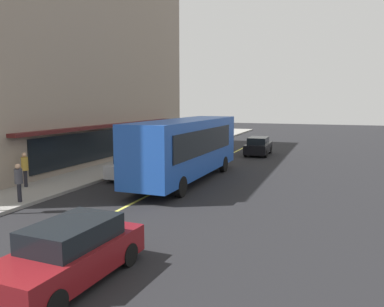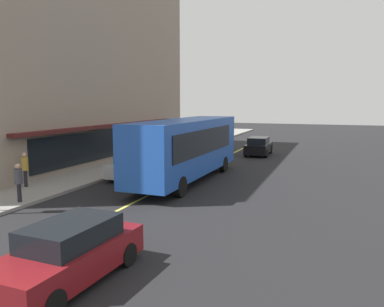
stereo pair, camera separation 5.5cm
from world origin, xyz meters
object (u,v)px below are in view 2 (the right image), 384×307
(car_maroon, at_px, (69,253))
(pedestrian_near_storefront, at_px, (25,166))
(car_silver, at_px, (137,165))
(pedestrian_mid_block, at_px, (18,179))
(car_black, at_px, (259,146))
(bus, at_px, (187,146))

(car_maroon, bearing_deg, pedestrian_near_storefront, 48.82)
(car_silver, xyz_separation_m, pedestrian_mid_block, (-7.26, 1.81, 0.42))
(pedestrian_near_storefront, bearing_deg, car_black, -26.98)
(car_silver, relative_size, pedestrian_mid_block, 2.58)
(pedestrian_mid_block, bearing_deg, car_black, -19.03)
(bus, relative_size, pedestrian_near_storefront, 6.25)
(car_maroon, height_order, pedestrian_near_storefront, pedestrian_near_storefront)
(car_maroon, bearing_deg, car_black, -0.15)
(pedestrian_mid_block, relative_size, pedestrian_near_storefront, 0.94)
(car_silver, height_order, pedestrian_near_storefront, pedestrian_near_storefront)
(car_silver, height_order, pedestrian_mid_block, pedestrian_mid_block)
(car_black, xyz_separation_m, car_silver, (-12.36, 4.96, 0.00))
(bus, distance_m, car_silver, 3.40)
(bus, bearing_deg, car_silver, 92.42)
(car_maroon, bearing_deg, car_silver, 21.48)
(car_maroon, distance_m, car_black, 24.78)
(bus, height_order, car_black, bus)
(pedestrian_mid_block, height_order, pedestrian_near_storefront, pedestrian_near_storefront)
(pedestrian_mid_block, xyz_separation_m, pedestrian_near_storefront, (2.43, 1.98, 0.07))
(car_maroon, xyz_separation_m, car_silver, (12.42, 4.89, 0.00))
(bus, xyz_separation_m, pedestrian_mid_block, (-7.39, 4.97, -0.83))
(bus, relative_size, car_black, 2.57)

